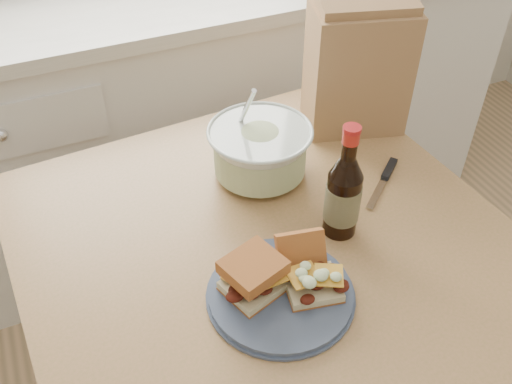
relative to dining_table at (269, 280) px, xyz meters
name	(u,v)px	position (x,y,z in m)	size (l,w,h in m)	color
cabinet_run	(163,119)	(0.04, 0.98, -0.20)	(2.50, 0.64, 0.94)	silver
dining_table	(269,280)	(0.00, 0.00, 0.00)	(1.01, 1.01, 0.79)	tan
plate	(281,294)	(-0.04, -0.13, 0.12)	(0.26, 0.26, 0.02)	#424F6B
sandwich_left	(253,276)	(-0.08, -0.11, 0.17)	(0.12, 0.12, 0.07)	beige
sandwich_right	(309,271)	(0.02, -0.13, 0.16)	(0.11, 0.15, 0.08)	beige
coleslaw_bowl	(260,152)	(0.07, 0.21, 0.18)	(0.23, 0.23, 0.23)	silver
beer_bottle	(343,194)	(0.14, -0.02, 0.21)	(0.07, 0.07, 0.25)	black
knife	(386,175)	(0.32, 0.08, 0.12)	(0.15, 0.13, 0.01)	silver
paper_bag	(357,69)	(0.36, 0.30, 0.27)	(0.23, 0.15, 0.30)	#AA7E52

